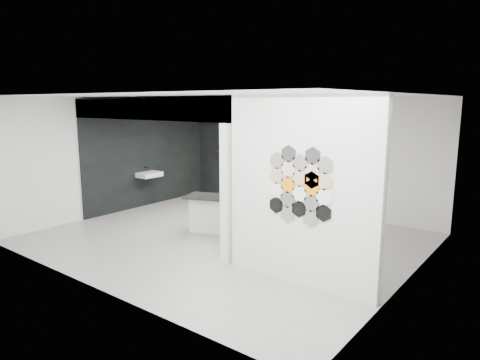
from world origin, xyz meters
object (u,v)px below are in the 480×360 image
object	(u,v)px
utensil_cup	(244,151)
stockpot	(226,148)
kettle	(291,154)
wall_basin	(149,175)
partition_panel	(301,192)
glass_vase	(305,156)
glass_bowl	(304,157)
bottle_dark	(253,151)
kitchen_island	(222,213)

from	to	relation	value
utensil_cup	stockpot	bearing A→B (deg)	180.00
stockpot	kettle	world-z (taller)	stockpot
utensil_cup	wall_basin	bearing A→B (deg)	-126.04
partition_panel	glass_vase	bearing A→B (deg)	118.23
wall_basin	glass_vase	size ratio (longest dim) A/B	3.88
wall_basin	glass_bowl	xyz separation A→B (m)	(3.34, 2.07, 0.51)
bottle_dark	kettle	bearing A→B (deg)	0.00
kettle	glass_bowl	bearing A→B (deg)	-6.52
partition_panel	kitchen_island	distance (m)	3.03
kettle	glass_vase	size ratio (longest dim) A/B	1.34
kitchen_island	stockpot	size ratio (longest dim) A/B	6.33
glass_vase	utensil_cup	xyz separation A→B (m)	(-1.89, 0.00, -0.02)
wall_basin	utensil_cup	size ratio (longest dim) A/B	5.62
kitchen_island	partition_panel	bearing A→B (deg)	-46.71
kitchen_island	kettle	world-z (taller)	kettle
kitchen_island	glass_vase	size ratio (longest dim) A/B	10.27
kitchen_island	kettle	xyz separation A→B (m)	(0.08, 2.61, 1.01)
glass_bowl	partition_panel	bearing A→B (deg)	-61.20
partition_panel	glass_bowl	bearing A→B (deg)	118.80
partition_panel	stockpot	world-z (taller)	partition_panel
kettle	bottle_dark	size ratio (longest dim) A/B	1.36
kettle	stockpot	bearing A→B (deg)	173.48
glass_vase	bottle_dark	xyz separation A→B (m)	(-1.58, 0.00, -0.00)
wall_basin	glass_bowl	size ratio (longest dim) A/B	4.84
wall_basin	glass_vase	bearing A→B (deg)	31.35
bottle_dark	wall_basin	bearing A→B (deg)	-131.27
wall_basin	utensil_cup	world-z (taller)	utensil_cup
glass_vase	stockpot	bearing A→B (deg)	180.00
partition_panel	glass_vase	xyz separation A→B (m)	(-2.08, 3.87, -0.00)
glass_vase	wall_basin	bearing A→B (deg)	-148.65
partition_panel	bottle_dark	world-z (taller)	partition_panel
kettle	kitchen_island	bearing A→B (deg)	-98.24
wall_basin	glass_vase	distance (m)	4.01
stockpot	utensil_cup	size ratio (longest dim) A/B	2.35
stockpot	bottle_dark	distance (m)	0.96
wall_basin	kettle	xyz separation A→B (m)	(2.97, 2.07, 0.56)
partition_panel	stockpot	bearing A→B (deg)	140.05
stockpot	partition_panel	bearing A→B (deg)	-39.95
glass_bowl	glass_vase	bearing A→B (deg)	0.00
bottle_dark	stockpot	bearing A→B (deg)	180.00
wall_basin	kitchen_island	size ratio (longest dim) A/B	0.38
wall_basin	stockpot	world-z (taller)	stockpot
kitchen_island	glass_vase	xyz separation A→B (m)	(0.50, 2.61, 1.00)
kitchen_island	stockpot	world-z (taller)	stockpot
utensil_cup	kitchen_island	bearing A→B (deg)	-61.94
kitchen_island	bottle_dark	world-z (taller)	bottle_dark
bottle_dark	utensil_cup	world-z (taller)	bottle_dark
stockpot	glass_bowl	size ratio (longest dim) A/B	2.03
glass_vase	bottle_dark	world-z (taller)	glass_vase
glass_bowl	wall_basin	bearing A→B (deg)	-148.27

